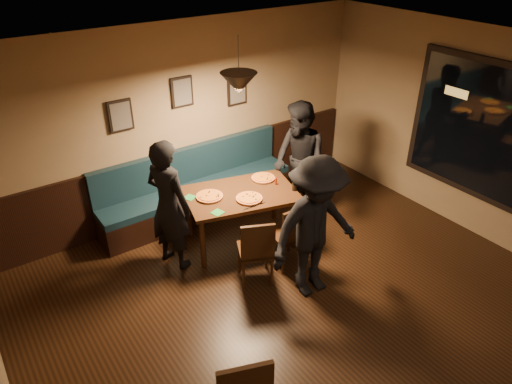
# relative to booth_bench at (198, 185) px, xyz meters

# --- Properties ---
(floor) EXTENTS (7.00, 7.00, 0.00)m
(floor) POSITION_rel_booth_bench_xyz_m (0.00, -3.20, -0.50)
(floor) COLOR black
(floor) RESTS_ON ground
(ceiling) EXTENTS (7.00, 7.00, 0.00)m
(ceiling) POSITION_rel_booth_bench_xyz_m (0.00, -3.20, 2.30)
(ceiling) COLOR silver
(ceiling) RESTS_ON ground
(wall_back) EXTENTS (6.00, 0.00, 6.00)m
(wall_back) POSITION_rel_booth_bench_xyz_m (0.00, 0.30, 0.90)
(wall_back) COLOR #8C704F
(wall_back) RESTS_ON ground
(wainscot) EXTENTS (5.88, 0.06, 1.00)m
(wainscot) POSITION_rel_booth_bench_xyz_m (0.00, 0.27, 0.00)
(wainscot) COLOR black
(wainscot) RESTS_ON ground
(booth_bench) EXTENTS (3.00, 0.60, 1.00)m
(booth_bench) POSITION_rel_booth_bench_xyz_m (0.00, 0.00, 0.00)
(booth_bench) COLOR #0F232D
(booth_bench) RESTS_ON ground
(window_frame) EXTENTS (0.06, 2.56, 1.86)m
(window_frame) POSITION_rel_booth_bench_xyz_m (2.96, -2.70, 1.00)
(window_frame) COLOR black
(window_frame) RESTS_ON wall_right
(window_glass) EXTENTS (0.00, 2.40, 2.40)m
(window_glass) POSITION_rel_booth_bench_xyz_m (2.93, -2.70, 1.00)
(window_glass) COLOR black
(window_glass) RESTS_ON wall_right
(picture_left) EXTENTS (0.32, 0.04, 0.42)m
(picture_left) POSITION_rel_booth_bench_xyz_m (-0.90, 0.27, 1.20)
(picture_left) COLOR black
(picture_left) RESTS_ON wall_back
(picture_center) EXTENTS (0.32, 0.04, 0.42)m
(picture_center) POSITION_rel_booth_bench_xyz_m (0.00, 0.27, 1.35)
(picture_center) COLOR black
(picture_center) RESTS_ON wall_back
(picture_right) EXTENTS (0.32, 0.04, 0.42)m
(picture_right) POSITION_rel_booth_bench_xyz_m (0.90, 0.27, 1.20)
(picture_right) COLOR black
(picture_right) RESTS_ON wall_back
(pendant_lamp) EXTENTS (0.44, 0.44, 0.25)m
(pendant_lamp) POSITION_rel_booth_bench_xyz_m (0.15, -0.94, 1.75)
(pendant_lamp) COLOR black
(pendant_lamp) RESTS_ON ceiling
(dining_table) EXTENTS (1.63, 1.26, 0.77)m
(dining_table) POSITION_rel_booth_bench_xyz_m (0.15, -0.94, -0.11)
(dining_table) COLOR #331F0E
(dining_table) RESTS_ON floor
(chair_near_left) EXTENTS (0.54, 0.54, 0.91)m
(chair_near_left) POSITION_rel_booth_bench_xyz_m (-0.15, -1.71, -0.04)
(chair_near_left) COLOR black
(chair_near_left) RESTS_ON floor
(chair_near_right) EXTENTS (0.42, 0.42, 0.91)m
(chair_near_right) POSITION_rel_booth_bench_xyz_m (0.36, -1.67, -0.05)
(chair_near_right) COLOR black
(chair_near_right) RESTS_ON floor
(diner_left) EXTENTS (0.62, 0.74, 1.73)m
(diner_left) POSITION_rel_booth_bench_xyz_m (-0.83, -0.83, 0.37)
(diner_left) COLOR black
(diner_left) RESTS_ON floor
(diner_right) EXTENTS (0.73, 0.91, 1.76)m
(diner_right) POSITION_rel_booth_bench_xyz_m (1.23, -0.84, 0.38)
(diner_right) COLOR black
(diner_right) RESTS_ON floor
(diner_front) EXTENTS (1.18, 0.72, 1.77)m
(diner_front) POSITION_rel_booth_bench_xyz_m (0.29, -2.26, 0.38)
(diner_front) COLOR black
(diner_front) RESTS_ON floor
(pizza_a) EXTENTS (0.46, 0.46, 0.04)m
(pizza_a) POSITION_rel_booth_bench_xyz_m (-0.25, -0.82, 0.29)
(pizza_a) COLOR orange
(pizza_a) RESTS_ON dining_table
(pizza_b) EXTENTS (0.40, 0.40, 0.04)m
(pizza_b) POSITION_rel_booth_bench_xyz_m (0.14, -1.15, 0.29)
(pizza_b) COLOR #C78625
(pizza_b) RESTS_ON dining_table
(pizza_c) EXTENTS (0.40, 0.40, 0.04)m
(pizza_c) POSITION_rel_booth_bench_xyz_m (0.61, -0.81, 0.29)
(pizza_c) COLOR orange
(pizza_c) RESTS_ON dining_table
(soda_glass) EXTENTS (0.09, 0.09, 0.15)m
(soda_glass) POSITION_rel_booth_bench_xyz_m (0.78, -1.29, 0.35)
(soda_glass) COLOR black
(soda_glass) RESTS_ON dining_table
(tabasco_bottle) EXTENTS (0.04, 0.04, 0.13)m
(tabasco_bottle) POSITION_rel_booth_bench_xyz_m (0.66, -1.03, 0.34)
(tabasco_bottle) COLOR #A71E05
(tabasco_bottle) RESTS_ON dining_table
(napkin_a) EXTENTS (0.18, 0.18, 0.01)m
(napkin_a) POSITION_rel_booth_bench_xyz_m (-0.46, -0.67, 0.28)
(napkin_a) COLOR #207831
(napkin_a) RESTS_ON dining_table
(napkin_b) EXTENTS (0.17, 0.17, 0.01)m
(napkin_b) POSITION_rel_booth_bench_xyz_m (-0.36, -1.19, 0.28)
(napkin_b) COLOR #217F2C
(napkin_b) RESTS_ON dining_table
(cutlery_set) EXTENTS (0.18, 0.03, 0.00)m
(cutlery_set) POSITION_rel_booth_bench_xyz_m (0.09, -1.33, 0.27)
(cutlery_set) COLOR silver
(cutlery_set) RESTS_ON dining_table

